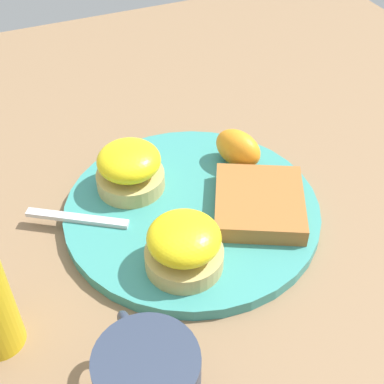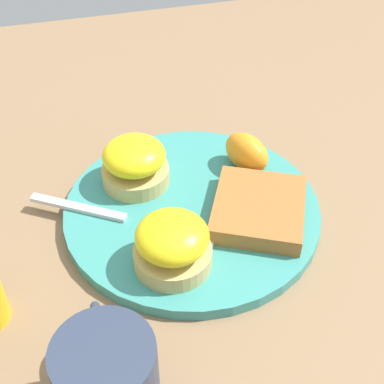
{
  "view_description": "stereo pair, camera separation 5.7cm",
  "coord_description": "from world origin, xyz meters",
  "px_view_note": "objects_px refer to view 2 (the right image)",
  "views": [
    {
      "loc": [
        -0.39,
        0.17,
        0.42
      ],
      "look_at": [
        0.0,
        0.0,
        0.03
      ],
      "focal_mm": 50.0,
      "sensor_mm": 36.0,
      "label": 1
    },
    {
      "loc": [
        -0.41,
        0.11,
        0.42
      ],
      "look_at": [
        0.0,
        0.0,
        0.03
      ],
      "focal_mm": 50.0,
      "sensor_mm": 36.0,
      "label": 2
    }
  ],
  "objects_px": {
    "sandwich_benedict_right": "(172,244)",
    "orange_wedge": "(247,153)",
    "fork": "(133,220)",
    "cup": "(108,381)",
    "sandwich_benedict_left": "(135,163)",
    "hashbrown_patty": "(259,209)"
  },
  "relations": [
    {
      "from": "sandwich_benedict_right",
      "to": "orange_wedge",
      "type": "xyz_separation_m",
      "value": [
        0.12,
        -0.12,
        -0.0
      ]
    },
    {
      "from": "fork",
      "to": "cup",
      "type": "distance_m",
      "value": 0.2
    },
    {
      "from": "sandwich_benedict_right",
      "to": "fork",
      "type": "bearing_deg",
      "value": 22.06
    },
    {
      "from": "sandwich_benedict_right",
      "to": "cup",
      "type": "xyz_separation_m",
      "value": [
        -0.12,
        0.08,
        0.0
      ]
    },
    {
      "from": "sandwich_benedict_right",
      "to": "sandwich_benedict_left",
      "type": "bearing_deg",
      "value": 4.85
    },
    {
      "from": "hashbrown_patty",
      "to": "cup",
      "type": "height_order",
      "value": "cup"
    },
    {
      "from": "hashbrown_patty",
      "to": "fork",
      "type": "xyz_separation_m",
      "value": [
        0.03,
        0.13,
        -0.01
      ]
    },
    {
      "from": "orange_wedge",
      "to": "sandwich_benedict_right",
      "type": "bearing_deg",
      "value": 135.51
    },
    {
      "from": "sandwich_benedict_right",
      "to": "fork",
      "type": "xyz_separation_m",
      "value": [
        0.07,
        0.03,
        -0.02
      ]
    },
    {
      "from": "sandwich_benedict_left",
      "to": "sandwich_benedict_right",
      "type": "xyz_separation_m",
      "value": [
        -0.13,
        -0.01,
        0.0
      ]
    },
    {
      "from": "hashbrown_patty",
      "to": "cup",
      "type": "relative_size",
      "value": 0.99
    },
    {
      "from": "sandwich_benedict_left",
      "to": "sandwich_benedict_right",
      "type": "distance_m",
      "value": 0.13
    },
    {
      "from": "sandwich_benedict_right",
      "to": "cup",
      "type": "distance_m",
      "value": 0.15
    },
    {
      "from": "sandwich_benedict_right",
      "to": "orange_wedge",
      "type": "bearing_deg",
      "value": -44.49
    },
    {
      "from": "orange_wedge",
      "to": "fork",
      "type": "distance_m",
      "value": 0.16
    },
    {
      "from": "hashbrown_patty",
      "to": "cup",
      "type": "bearing_deg",
      "value": 131.82
    },
    {
      "from": "orange_wedge",
      "to": "fork",
      "type": "xyz_separation_m",
      "value": [
        -0.05,
        0.15,
        -0.02
      ]
    },
    {
      "from": "sandwich_benedict_left",
      "to": "cup",
      "type": "distance_m",
      "value": 0.26
    },
    {
      "from": "hashbrown_patty",
      "to": "sandwich_benedict_left",
      "type": "bearing_deg",
      "value": 51.83
    },
    {
      "from": "sandwich_benedict_right",
      "to": "hashbrown_patty",
      "type": "xyz_separation_m",
      "value": [
        0.04,
        -0.1,
        -0.02
      ]
    },
    {
      "from": "orange_wedge",
      "to": "hashbrown_patty",
      "type": "bearing_deg",
      "value": 169.76
    },
    {
      "from": "orange_wedge",
      "to": "cup",
      "type": "relative_size",
      "value": 0.57
    }
  ]
}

